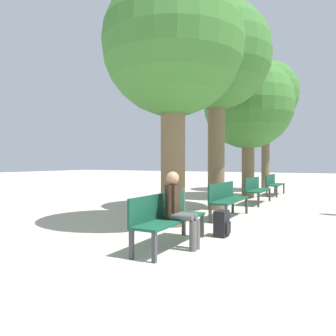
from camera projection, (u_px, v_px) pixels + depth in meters
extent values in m
plane|color=beige|center=(305.00, 272.00, 4.18)|extent=(80.00, 80.00, 0.00)
cube|color=#144733|center=(171.00, 220.00, 5.44)|extent=(0.47, 1.86, 0.04)
cube|color=#144733|center=(160.00, 206.00, 5.54)|extent=(0.04, 1.86, 0.41)
cube|color=#38383D|center=(154.00, 248.00, 4.57)|extent=(0.06, 0.06, 0.43)
cube|color=#38383D|center=(202.00, 226.00, 6.13)|extent=(0.06, 0.06, 0.43)
cube|color=#38383D|center=(132.00, 244.00, 4.76)|extent=(0.06, 0.06, 0.43)
cube|color=#38383D|center=(184.00, 224.00, 6.31)|extent=(0.06, 0.06, 0.43)
cube|color=#144733|center=(230.00, 200.00, 8.25)|extent=(0.47, 1.86, 0.04)
cube|color=#144733|center=(222.00, 191.00, 8.35)|extent=(0.04, 1.86, 0.41)
cube|color=#38383D|center=(226.00, 215.00, 7.38)|extent=(0.06, 0.06, 0.43)
cube|color=#38383D|center=(246.00, 206.00, 8.94)|extent=(0.06, 0.06, 0.43)
cube|color=#38383D|center=(210.00, 214.00, 7.57)|extent=(0.06, 0.06, 0.43)
cube|color=#38383D|center=(233.00, 205.00, 9.12)|extent=(0.06, 0.06, 0.43)
cube|color=#144733|center=(259.00, 190.00, 11.06)|extent=(0.47, 1.86, 0.04)
cube|color=#144733|center=(252.00, 184.00, 11.16)|extent=(0.04, 1.86, 0.41)
cube|color=#38383D|center=(258.00, 200.00, 10.20)|extent=(0.06, 0.06, 0.43)
cube|color=#38383D|center=(270.00, 195.00, 11.75)|extent=(0.06, 0.06, 0.43)
cube|color=#38383D|center=(246.00, 200.00, 10.38)|extent=(0.06, 0.06, 0.43)
cube|color=#38383D|center=(259.00, 195.00, 11.93)|extent=(0.06, 0.06, 0.43)
cube|color=#144733|center=(276.00, 185.00, 13.87)|extent=(0.47, 1.86, 0.04)
cube|color=#144733|center=(271.00, 179.00, 13.97)|extent=(0.04, 1.86, 0.41)
cube|color=#38383D|center=(277.00, 192.00, 13.01)|extent=(0.06, 0.06, 0.43)
cube|color=#38383D|center=(284.00, 189.00, 14.56)|extent=(0.06, 0.06, 0.43)
cube|color=#38383D|center=(267.00, 192.00, 13.19)|extent=(0.06, 0.06, 0.43)
cube|color=#38383D|center=(275.00, 189.00, 14.74)|extent=(0.06, 0.06, 0.43)
cylinder|color=brown|center=(173.00, 155.00, 7.25)|extent=(0.54, 0.54, 3.13)
sphere|color=#38702D|center=(173.00, 45.00, 7.21)|extent=(3.12, 3.12, 3.12)
cylinder|color=brown|center=(216.00, 147.00, 9.72)|extent=(0.50, 0.50, 3.69)
sphere|color=#38702D|center=(216.00, 55.00, 9.67)|extent=(3.22, 3.22, 3.22)
cylinder|color=brown|center=(248.00, 163.00, 12.99)|extent=(0.49, 0.49, 2.74)
sphere|color=#38702D|center=(248.00, 104.00, 12.94)|extent=(3.54, 3.54, 3.54)
cylinder|color=brown|center=(266.00, 151.00, 15.90)|extent=(0.39, 0.39, 3.90)
sphere|color=#38702D|center=(266.00, 93.00, 15.84)|extent=(3.10, 3.10, 3.10)
cylinder|color=#4C4C4C|center=(182.00, 217.00, 5.27)|extent=(0.40, 0.12, 0.12)
cylinder|color=#4C4C4C|center=(193.00, 236.00, 5.18)|extent=(0.12, 0.12, 0.47)
cylinder|color=#4C4C4C|center=(185.00, 216.00, 5.39)|extent=(0.40, 0.12, 0.12)
cylinder|color=#4C4C4C|center=(196.00, 235.00, 5.30)|extent=(0.12, 0.12, 0.47)
cube|color=black|center=(173.00, 202.00, 5.42)|extent=(0.18, 0.22, 0.57)
cylinder|color=black|center=(169.00, 201.00, 5.32)|extent=(0.08, 0.08, 0.51)
cylinder|color=black|center=(176.00, 199.00, 5.53)|extent=(0.08, 0.08, 0.51)
sphere|color=#A37A5B|center=(173.00, 178.00, 5.41)|extent=(0.22, 0.22, 0.22)
cube|color=black|center=(221.00, 223.00, 6.21)|extent=(0.21, 0.33, 0.49)
cube|color=black|center=(228.00, 228.00, 6.15)|extent=(0.04, 0.23, 0.22)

